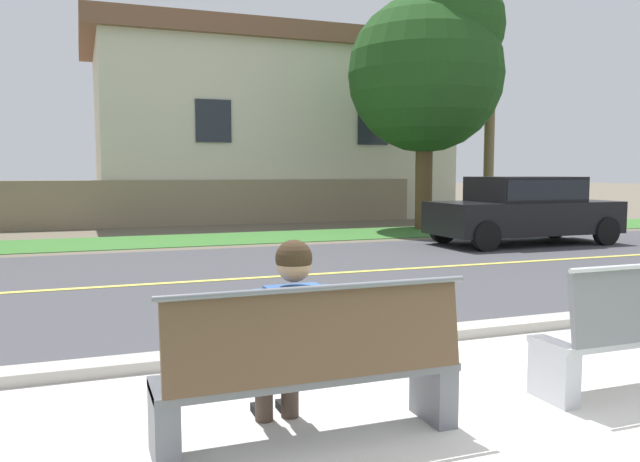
{
  "coord_description": "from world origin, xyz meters",
  "views": [
    {
      "loc": [
        -2.65,
        -3.05,
        1.66
      ],
      "look_at": [
        -0.17,
        3.54,
        1.0
      ],
      "focal_mm": 35.9,
      "sensor_mm": 36.0,
      "label": 1
    }
  ],
  "objects_px": {
    "bench_left": "(313,371)",
    "car_black_near": "(524,207)",
    "seated_person_blue": "(289,331)",
    "palm_tree_tall": "(492,12)",
    "shade_tree_centre": "(431,63)"
  },
  "relations": [
    {
      "from": "bench_left",
      "to": "seated_person_blue",
      "type": "height_order",
      "value": "seated_person_blue"
    },
    {
      "from": "seated_person_blue",
      "to": "palm_tree_tall",
      "type": "bearing_deg",
      "value": 50.81
    },
    {
      "from": "bench_left",
      "to": "palm_tree_tall",
      "type": "height_order",
      "value": "palm_tree_tall"
    },
    {
      "from": "seated_person_blue",
      "to": "car_black_near",
      "type": "bearing_deg",
      "value": 44.96
    },
    {
      "from": "bench_left",
      "to": "car_black_near",
      "type": "bearing_deg",
      "value": 45.86
    },
    {
      "from": "bench_left",
      "to": "car_black_near",
      "type": "relative_size",
      "value": 0.44
    },
    {
      "from": "car_black_near",
      "to": "shade_tree_centre",
      "type": "relative_size",
      "value": 0.59
    },
    {
      "from": "bench_left",
      "to": "car_black_near",
      "type": "height_order",
      "value": "car_black_near"
    },
    {
      "from": "bench_left",
      "to": "palm_tree_tall",
      "type": "relative_size",
      "value": 0.23
    },
    {
      "from": "seated_person_blue",
      "to": "shade_tree_centre",
      "type": "bearing_deg",
      "value": 56.44
    },
    {
      "from": "seated_person_blue",
      "to": "bench_left",
      "type": "bearing_deg",
      "value": -62.02
    },
    {
      "from": "seated_person_blue",
      "to": "car_black_near",
      "type": "relative_size",
      "value": 0.29
    },
    {
      "from": "seated_person_blue",
      "to": "palm_tree_tall",
      "type": "distance_m",
      "value": 18.33
    },
    {
      "from": "seated_person_blue",
      "to": "car_black_near",
      "type": "distance_m",
      "value": 11.68
    },
    {
      "from": "bench_left",
      "to": "shade_tree_centre",
      "type": "distance_m",
      "value": 15.49
    }
  ]
}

